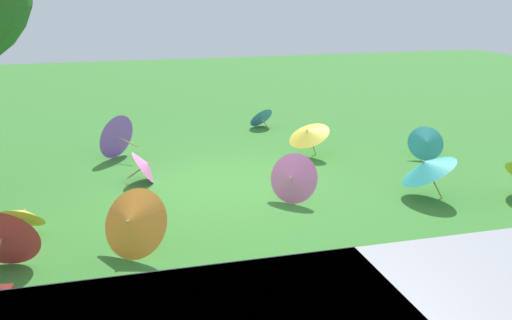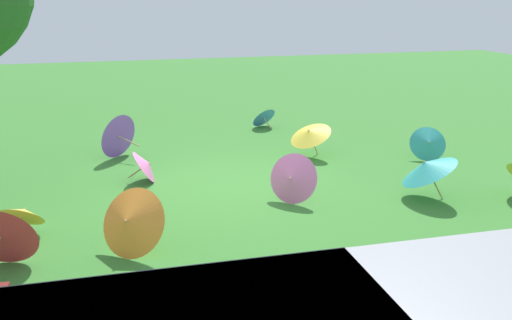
{
  "view_description": "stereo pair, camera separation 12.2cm",
  "coord_description": "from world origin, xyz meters",
  "views": [
    {
      "loc": [
        2.12,
        9.24,
        3.27
      ],
      "look_at": [
        -0.4,
        0.59,
        0.6
      ],
      "focal_mm": 39.7,
      "sensor_mm": 36.0,
      "label": 1
    },
    {
      "loc": [
        2.0,
        9.27,
        3.27
      ],
      "look_at": [
        -0.4,
        0.59,
        0.6
      ],
      "focal_mm": 39.7,
      "sensor_mm": 36.0,
      "label": 2
    }
  ],
  "objects": [
    {
      "name": "parasol_orange_0",
      "position": [
        1.77,
        2.37,
        0.45
      ],
      "size": [
        1.11,
        1.07,
        0.91
      ],
      "color": "tan",
      "rests_on": "ground"
    },
    {
      "name": "parasol_yellow_3",
      "position": [
        -2.07,
        -1.29,
        0.5
      ],
      "size": [
        1.12,
        1.14,
        0.76
      ],
      "color": "tan",
      "rests_on": "ground"
    },
    {
      "name": "parasol_teal_0",
      "position": [
        -4.33,
        -0.48,
        0.34
      ],
      "size": [
        0.85,
        0.75,
        0.69
      ],
      "color": "tan",
      "rests_on": "ground"
    },
    {
      "name": "parasol_pink_1",
      "position": [
        -0.85,
        1.12,
        0.41
      ],
      "size": [
        0.86,
        0.85,
        0.82
      ],
      "color": "tan",
      "rests_on": "ground"
    },
    {
      "name": "parasol_red_1",
      "position": [
        3.29,
        2.29,
        0.46
      ],
      "size": [
        1.02,
        0.96,
        0.92
      ],
      "color": "tan",
      "rests_on": "ground"
    },
    {
      "name": "parasol_pink_0",
      "position": [
        1.31,
        -0.56,
        0.31
      ],
      "size": [
        0.6,
        0.69,
        0.62
      ],
      "color": "tan",
      "rests_on": "ground"
    },
    {
      "name": "parasol_purple_1",
      "position": [
        1.78,
        -2.34,
        0.47
      ],
      "size": [
        0.94,
        0.94,
        0.94
      ],
      "color": "tan",
      "rests_on": "ground"
    },
    {
      "name": "parasol_teal_2",
      "position": [
        -3.03,
        1.55,
        0.54
      ],
      "size": [
        1.22,
        1.23,
        0.86
      ],
      "color": "tan",
      "rests_on": "ground"
    },
    {
      "name": "ground",
      "position": [
        0.0,
        0.0,
        0.0
      ],
      "size": [
        40.0,
        40.0,
        0.0
      ],
      "primitive_type": "plane",
      "color": "#387A2D"
    },
    {
      "name": "parasol_blue_0",
      "position": [
        -1.88,
        -4.13,
        0.29
      ],
      "size": [
        0.78,
        0.72,
        0.57
      ],
      "color": "tan",
      "rests_on": "ground"
    },
    {
      "name": "parasol_yellow_2",
      "position": [
        3.17,
        1.39,
        0.34
      ],
      "size": [
        0.78,
        0.74,
        0.59
      ],
      "color": "tan",
      "rests_on": "ground"
    }
  ]
}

